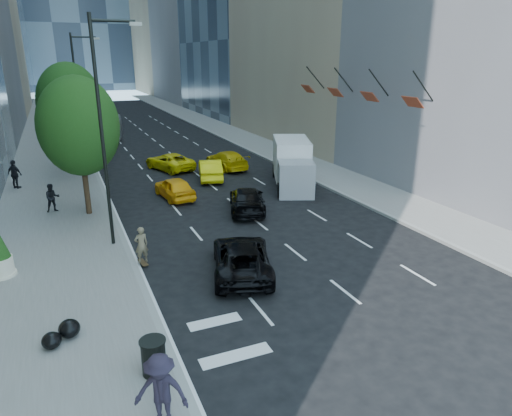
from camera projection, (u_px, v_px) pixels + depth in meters
name	position (u px, v px, depth m)	size (l,w,h in m)	color
ground	(275.00, 256.00, 20.37)	(160.00, 160.00, 0.00)	black
sidewalk_left	(52.00, 150.00, 43.07)	(6.00, 120.00, 0.15)	slate
sidewalk_right	(239.00, 136.00, 50.24)	(4.00, 120.00, 0.15)	slate
lamp_near	(105.00, 121.00, 19.63)	(2.13, 0.22, 10.00)	black
lamp_far	(80.00, 92.00, 35.30)	(2.13, 0.22, 10.00)	black
tree_near	(79.00, 126.00, 23.92)	(4.20, 4.20, 7.46)	black
tree_mid	(70.00, 103.00, 32.52)	(4.50, 4.50, 7.99)	black
tree_far	(65.00, 98.00, 44.05)	(3.90, 3.90, 6.92)	black
traffic_signal	(71.00, 96.00, 51.44)	(2.48, 0.53, 5.20)	black
facade_flags	(353.00, 91.00, 31.13)	(1.85, 13.30, 2.05)	black
skateboarder	(142.00, 247.00, 19.27)	(0.58, 0.38, 1.60)	brown
black_sedan_lincoln	(242.00, 258.00, 18.57)	(2.26, 4.90, 1.36)	black
black_sedan_mercedes	(247.00, 200.00, 26.06)	(1.92, 4.72, 1.37)	black
taxi_a	(174.00, 188.00, 28.45)	(1.59, 3.95, 1.35)	#FFAD0D
taxi_b	(210.00, 169.00, 32.86)	(1.54, 4.43, 1.46)	yellow
taxi_c	(170.00, 162.00, 35.64)	(2.16, 4.68, 1.30)	yellow
taxi_d	(227.00, 160.00, 36.01)	(1.95, 4.80, 1.39)	#DBB70B
city_bus	(98.00, 134.00, 42.97)	(2.53, 10.82, 3.01)	silver
box_truck	(292.00, 164.00, 30.88)	(4.56, 6.81, 3.07)	silver
pedestrian_a	(52.00, 198.00, 25.47)	(0.78, 0.61, 1.61)	black
pedestrian_b	(15.00, 174.00, 29.94)	(1.12, 0.46, 1.90)	black
pedestrian_c	(161.00, 392.00, 10.49)	(1.27, 0.73, 1.96)	black
trash_can	(154.00, 357.00, 12.46)	(0.67, 0.67, 1.00)	black
garbage_bags	(62.00, 333.00, 13.95)	(1.14, 1.09, 0.56)	black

